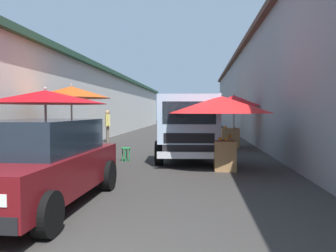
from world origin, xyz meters
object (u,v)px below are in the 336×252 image
(vendor_by_crates, at_px, (108,124))
(plastic_stool, at_px, (126,151))
(parked_scooter, at_px, (95,136))
(fruit_stall_near_left, at_px, (233,106))
(fruit_stall_mid_lane, at_px, (209,111))
(fruit_stall_far_right, at_px, (221,109))
(fruit_stall_far_left, at_px, (44,107))
(delivery_truck, at_px, (188,129))
(hatchback_car, at_px, (36,163))
(fruit_stall_near_right, at_px, (72,100))

(vendor_by_crates, relative_size, plastic_stool, 3.83)
(parked_scooter, bearing_deg, fruit_stall_near_left, -92.82)
(fruit_stall_mid_lane, height_order, vendor_by_crates, fruit_stall_mid_lane)
(fruit_stall_far_right, bearing_deg, fruit_stall_near_left, -8.92)
(fruit_stall_mid_lane, xyz_separation_m, vendor_by_crates, (-3.17, 5.27, -0.67))
(fruit_stall_far_left, distance_m, plastic_stool, 3.53)
(fruit_stall_far_right, distance_m, parked_scooter, 8.23)
(fruit_stall_near_left, distance_m, fruit_stall_far_right, 5.82)
(fruit_stall_far_right, height_order, delivery_truck, fruit_stall_far_right)
(hatchback_car, bearing_deg, plastic_stool, -4.30)
(fruit_stall_far_right, height_order, parked_scooter, fruit_stall_far_right)
(fruit_stall_near_left, relative_size, fruit_stall_mid_lane, 1.07)
(fruit_stall_mid_lane, bearing_deg, hatchback_car, 167.60)
(fruit_stall_far_right, xyz_separation_m, fruit_stall_far_left, (-1.74, 4.22, 0.05))
(delivery_truck, bearing_deg, fruit_stall_mid_lane, -5.45)
(fruit_stall_mid_lane, relative_size, plastic_stool, 5.16)
(hatchback_car, relative_size, vendor_by_crates, 2.37)
(fruit_stall_mid_lane, relative_size, parked_scooter, 1.33)
(hatchback_car, bearing_deg, vendor_by_crates, 9.51)
(fruit_stall_near_right, xyz_separation_m, vendor_by_crates, (6.79, 0.70, -0.97))
(parked_scooter, bearing_deg, delivery_truck, -136.59)
(delivery_truck, relative_size, plastic_stool, 11.50)
(fruit_stall_far_left, height_order, delivery_truck, fruit_stall_far_left)
(fruit_stall_mid_lane, bearing_deg, fruit_stall_near_right, 155.31)
(hatchback_car, bearing_deg, fruit_stall_far_right, -39.42)
(fruit_stall_far_left, xyz_separation_m, fruit_stall_near_right, (2.73, 0.38, 0.23))
(vendor_by_crates, bearing_deg, hatchback_car, -170.49)
(hatchback_car, distance_m, parked_scooter, 10.32)
(fruit_stall_near_left, relative_size, fruit_stall_far_left, 0.83)
(fruit_stall_near_left, bearing_deg, plastic_stool, 139.73)
(fruit_stall_far_left, relative_size, vendor_by_crates, 1.73)
(fruit_stall_near_left, bearing_deg, parked_scooter, 87.18)
(fruit_stall_near_left, height_order, fruit_stall_far_right, fruit_stall_near_left)
(fruit_stall_mid_lane, height_order, fruit_stall_near_right, fruit_stall_near_right)
(fruit_stall_far_right, bearing_deg, delivery_truck, 35.84)
(fruit_stall_far_left, bearing_deg, fruit_stall_mid_lane, -18.32)
(fruit_stall_near_left, xyz_separation_m, fruit_stall_mid_lane, (5.20, 0.92, -0.19))
(vendor_by_crates, bearing_deg, fruit_stall_far_right, -145.74)
(delivery_truck, relative_size, vendor_by_crates, 3.00)
(fruit_stall_far_right, xyz_separation_m, fruit_stall_near_right, (0.99, 4.60, 0.28))
(hatchback_car, bearing_deg, fruit_stall_mid_lane, -12.40)
(vendor_by_crates, bearing_deg, fruit_stall_mid_lane, -59.00)
(fruit_stall_near_right, xyz_separation_m, delivery_truck, (0.32, -3.66, -0.90))
(vendor_by_crates, bearing_deg, parked_scooter, 175.22)
(fruit_stall_near_left, distance_m, fruit_stall_near_right, 7.27)
(fruit_stall_far_left, bearing_deg, delivery_truck, -47.16)
(hatchback_car, distance_m, delivery_truck, 5.85)
(fruit_stall_mid_lane, distance_m, parked_scooter, 7.39)
(parked_scooter, bearing_deg, hatchback_car, -168.12)
(fruit_stall_mid_lane, height_order, delivery_truck, fruit_stall_mid_lane)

